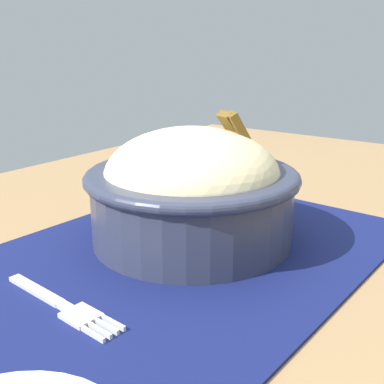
# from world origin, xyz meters

# --- Properties ---
(table) EXTENTS (1.33, 0.82, 0.75)m
(table) POSITION_xyz_m (0.00, 0.00, 0.68)
(table) COLOR #99754C
(table) RESTS_ON ground_plane
(placemat) EXTENTS (0.48, 0.33, 0.00)m
(placemat) POSITION_xyz_m (0.01, 0.00, 0.75)
(placemat) COLOR #11194C
(placemat) RESTS_ON table
(bowl) EXTENTS (0.23, 0.23, 0.13)m
(bowl) POSITION_xyz_m (-0.04, -0.01, 0.80)
(bowl) COLOR #2D3347
(bowl) RESTS_ON placemat
(fork) EXTENTS (0.02, 0.13, 0.00)m
(fork) POSITION_xyz_m (0.12, -0.01, 0.75)
(fork) COLOR silver
(fork) RESTS_ON placemat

